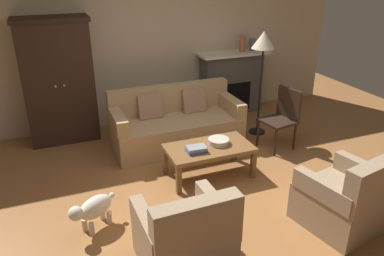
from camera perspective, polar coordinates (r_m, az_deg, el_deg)
ground_plane at (r=4.70m, az=1.53°, el=-9.57°), size 9.60×9.60×0.00m
back_wall at (r=6.45m, az=-7.50°, el=13.05°), size 7.20×0.10×2.80m
fireplace at (r=6.97m, az=5.91°, el=6.88°), size 1.26×0.48×1.12m
armoire at (r=6.05m, az=-19.44°, el=6.67°), size 1.06×0.57×1.87m
couch at (r=5.74m, az=-2.48°, el=0.52°), size 1.92×0.85×0.86m
coffee_table at (r=4.86m, az=2.58°, el=-3.37°), size 1.10×0.60×0.42m
fruit_bowl at (r=4.90m, az=4.03°, el=-2.00°), size 0.27×0.27×0.07m
book_stack at (r=4.69m, az=0.67°, el=-3.21°), size 0.25×0.19×0.07m
mantel_vase_terracotta at (r=6.87m, az=7.60°, el=12.50°), size 0.11×0.11×0.28m
mantel_vase_slate at (r=6.97m, az=9.05°, el=12.28°), size 0.11×0.11×0.21m
armchair_near_left at (r=3.52m, az=-1.05°, el=-16.38°), size 0.80×0.79×0.88m
armchair_near_right at (r=4.31m, az=22.16°, el=-9.98°), size 0.90×0.90×0.88m
side_chair_wooden at (r=5.73m, az=13.45°, el=1.95°), size 0.51×0.51×0.90m
floor_lamp at (r=5.90m, az=10.70°, el=12.02°), size 0.36×0.36×1.64m
dog at (r=4.12m, az=-14.67°, el=-11.69°), size 0.50×0.39×0.39m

